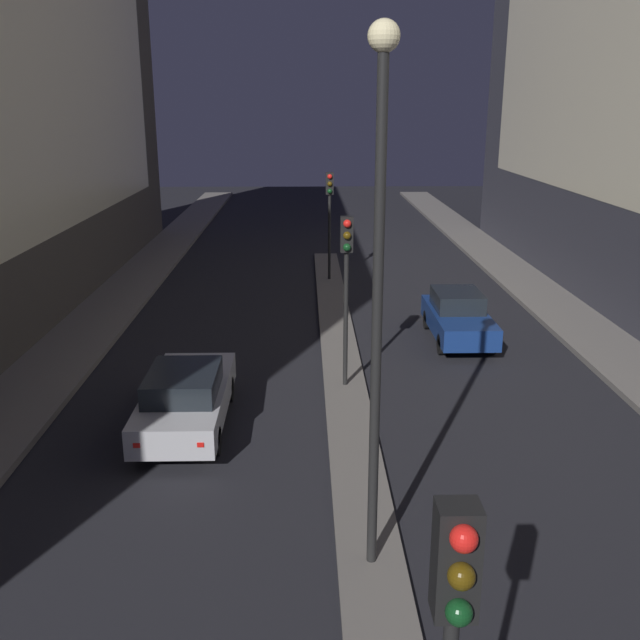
% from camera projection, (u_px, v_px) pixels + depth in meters
% --- Properties ---
extents(median_strip, '(1.13, 33.05, 0.11)m').
position_uv_depth(median_strip, '(343.00, 371.00, 20.25)').
color(median_strip, '#66605B').
rests_on(median_strip, ground).
extents(traffic_light_mid, '(0.32, 0.42, 4.53)m').
position_uv_depth(traffic_light_mid, '(346.00, 264.00, 18.18)').
color(traffic_light_mid, black).
rests_on(traffic_light_mid, median_strip).
extents(traffic_light_far, '(0.32, 0.42, 4.53)m').
position_uv_depth(traffic_light_far, '(330.00, 202.00, 29.83)').
color(traffic_light_far, black).
rests_on(traffic_light_far, median_strip).
extents(street_lamp, '(0.44, 0.44, 8.31)m').
position_uv_depth(street_lamp, '(379.00, 250.00, 10.27)').
color(street_lamp, black).
rests_on(street_lamp, median_strip).
extents(car_left_lane, '(1.85, 4.79, 1.52)m').
position_uv_depth(car_left_lane, '(186.00, 397.00, 16.67)').
color(car_left_lane, '#B2B2B7').
rests_on(car_left_lane, ground).
extents(car_right_lane, '(1.73, 4.23, 1.57)m').
position_uv_depth(car_right_lane, '(458.00, 317.00, 22.92)').
color(car_right_lane, navy).
rests_on(car_right_lane, ground).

